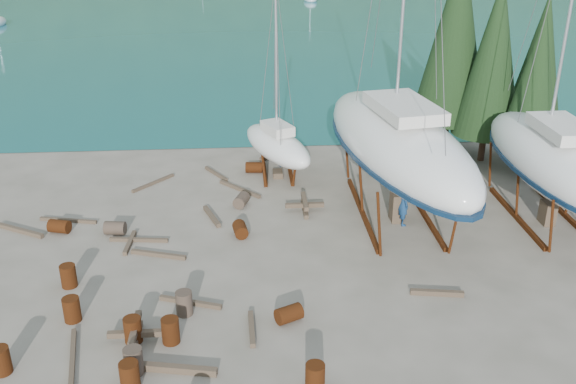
{
  "coord_description": "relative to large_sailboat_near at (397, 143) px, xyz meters",
  "views": [
    {
      "loc": [
        -0.65,
        -20.63,
        12.88
      ],
      "look_at": [
        1.05,
        3.0,
        2.39
      ],
      "focal_mm": 40.0,
      "sensor_mm": 36.0,
      "label": 1
    }
  ],
  "objects": [
    {
      "name": "drum_8",
      "position": [
        -13.36,
        -5.25,
        -3.02
      ],
      "size": [
        0.58,
        0.58,
        0.88
      ],
      "primitive_type": "cylinder",
      "color": "#59250F",
      "rests_on": "ground"
    },
    {
      "name": "drum_10",
      "position": [
        -9.26,
        -8.91,
        -3.02
      ],
      "size": [
        0.58,
        0.58,
        0.88
      ],
      "primitive_type": "cylinder",
      "color": "#59250F",
      "rests_on": "ground"
    },
    {
      "name": "timber_16",
      "position": [
        -8.96,
        -10.42,
        -3.34
      ],
      "size": [
        2.49,
        0.71,
        0.23
      ],
      "primitive_type": "cube",
      "rotation": [
        0.0,
        0.0,
        1.38
      ],
      "color": "brown",
      "rests_on": "ground"
    },
    {
      "name": "large_sailboat_near",
      "position": [
        0.0,
        0.0,
        0.0
      ],
      "size": [
        6.25,
        14.13,
        21.49
      ],
      "rotation": [
        0.0,
        0.0,
        0.17
      ],
      "color": "white",
      "rests_on": "ground"
    },
    {
      "name": "drum_15",
      "position": [
        -12.38,
        -1.12,
        -3.17
      ],
      "size": [
        0.95,
        0.69,
        0.58
      ],
      "primitive_type": "cylinder",
      "rotation": [
        1.57,
        0.0,
        1.44
      ],
      "color": "#2D2823",
      "rests_on": "ground"
    },
    {
      "name": "timber_0",
      "position": [
        -11.41,
        4.28,
        -3.38
      ],
      "size": [
        1.92,
        2.16,
        0.14
      ],
      "primitive_type": "cube",
      "rotation": [
        0.0,
        0.0,
        2.42
      ],
      "color": "brown",
      "rests_on": "ground"
    },
    {
      "name": "drum_7",
      "position": [
        -4.86,
        -11.48,
        -3.02
      ],
      "size": [
        0.58,
        0.58,
        0.88
      ],
      "primitive_type": "cylinder",
      "color": "#59250F",
      "rests_on": "ground"
    },
    {
      "name": "drum_13",
      "position": [
        -12.72,
        -7.47,
        -3.02
      ],
      "size": [
        0.58,
        0.58,
        0.88
      ],
      "primitive_type": "cylinder",
      "color": "#59250F",
      "rests_on": "ground"
    },
    {
      "name": "timber_6",
      "position": [
        -5.2,
        7.69,
        -3.36
      ],
      "size": [
        1.4,
        1.3,
        0.19
      ],
      "primitive_type": "cube",
      "rotation": [
        0.0,
        0.0,
        2.31
      ],
      "color": "brown",
      "rests_on": "ground"
    },
    {
      "name": "drum_12",
      "position": [
        -5.37,
        -8.04,
        -3.17
      ],
      "size": [
        1.05,
        0.91,
        0.58
      ],
      "primitive_type": "cylinder",
      "rotation": [
        1.57,
        0.0,
        2.02
      ],
      "color": "#59250F",
      "rests_on": "ground"
    },
    {
      "name": "drum_3",
      "position": [
        -10.24,
        -11.02,
        -3.02
      ],
      "size": [
        0.58,
        0.58,
        0.88
      ],
      "primitive_type": "cylinder",
      "color": "#59250F",
      "rests_on": "ground"
    },
    {
      "name": "drum_2",
      "position": [
        -14.82,
        -0.8,
        -3.17
      ],
      "size": [
        1.0,
        0.8,
        0.58
      ],
      "primitive_type": "cylinder",
      "rotation": [
        1.57,
        0.0,
        1.3
      ],
      "color": "#59250F",
      "rests_on": "ground"
    },
    {
      "name": "drum_5",
      "position": [
        -8.94,
        -7.36,
        -3.02
      ],
      "size": [
        0.58,
        0.58,
        0.88
      ],
      "primitive_type": "cylinder",
      "color": "#2D2823",
      "rests_on": "ground"
    },
    {
      "name": "timber_10",
      "position": [
        -7.01,
        3.17,
        -3.37
      ],
      "size": [
        2.06,
        2.19,
        0.16
      ],
      "primitive_type": "cube",
      "rotation": [
        0.0,
        0.0,
        0.75
      ],
      "color": "brown",
      "rests_on": "ground"
    },
    {
      "name": "timber_4",
      "position": [
        -11.62,
        -2.14,
        -3.37
      ],
      "size": [
        0.29,
        1.94,
        0.17
      ],
      "primitive_type": "cube",
      "rotation": [
        0.0,
        0.0,
        3.08
      ],
      "color": "brown",
      "rests_on": "ground"
    },
    {
      "name": "drum_4",
      "position": [
        -6.24,
        5.5,
        -3.17
      ],
      "size": [
        0.93,
        0.66,
        0.58
      ],
      "primitive_type": "cylinder",
      "rotation": [
        1.57,
        0.0,
        1.48
      ],
      "color": "#59250F",
      "rests_on": "ground"
    },
    {
      "name": "timber_pile_fore",
      "position": [
        -10.41,
        -8.81,
        -3.16
      ],
      "size": [
        1.8,
        1.8,
        0.6
      ],
      "color": "brown",
      "rests_on": "ground"
    },
    {
      "name": "drum_16",
      "position": [
        -10.23,
        -10.37,
        -3.02
      ],
      "size": [
        0.58,
        0.58,
        0.88
      ],
      "primitive_type": "cylinder",
      "color": "#2D2823",
      "rests_on": "ground"
    },
    {
      "name": "cypress_far_right",
      "position": [
        9.44,
        7.43,
        1.75
      ],
      "size": [
        3.24,
        3.24,
        9.0
      ],
      "color": "black",
      "rests_on": "ground"
    },
    {
      "name": "timber_8",
      "position": [
        -8.29,
        0.12,
        -3.36
      ],
      "size": [
        0.87,
        2.03,
        0.19
      ],
      "primitive_type": "cube",
      "rotation": [
        0.0,
        0.0,
        0.34
      ],
      "color": "brown",
      "rests_on": "ground"
    },
    {
      "name": "cypress_near_right",
      "position": [
        6.44,
        6.43,
        2.33
      ],
      "size": [
        3.6,
        3.6,
        10.0
      ],
      "color": "black",
      "rests_on": "ground"
    },
    {
      "name": "drum_14",
      "position": [
        -10.48,
        -8.79,
        -3.02
      ],
      "size": [
        0.58,
        0.58,
        0.88
      ],
      "primitive_type": "cylinder",
      "color": "#59250F",
      "rests_on": "ground"
    },
    {
      "name": "timber_11",
      "position": [
        -11.28,
        -1.89,
        -3.38
      ],
      "size": [
        2.49,
        0.45,
        0.15
      ],
      "primitive_type": "cube",
      "rotation": [
        0.0,
        0.0,
        1.45
      ],
      "color": "brown",
      "rests_on": "ground"
    },
    {
      "name": "large_sailboat_far",
      "position": [
        6.64,
        -0.91,
        -0.55
      ],
      "size": [
        3.38,
        11.29,
        17.82
      ],
      "rotation": [
        0.0,
        0.0,
        0.01
      ],
      "color": "white",
      "rests_on": "ground"
    },
    {
      "name": "timber_12",
      "position": [
        -10.31,
        -3.23,
        -3.37
      ],
      "size": [
        2.3,
        0.87,
        0.17
      ],
      "primitive_type": "cube",
      "rotation": [
        0.0,
        0.0,
        1.26
      ],
      "color": "brown",
      "rests_on": "ground"
    },
    {
      "name": "timber_pile_aft",
      "position": [
        -4.01,
        0.58,
        -3.16
      ],
      "size": [
        1.8,
        1.8,
        0.6
      ],
      "color": "brown",
      "rests_on": "ground"
    },
    {
      "name": "timber_7",
      "position": [
        -6.65,
        -8.51,
        -3.37
      ],
      "size": [
        0.22,
        1.87,
        0.17
      ],
      "primitive_type": "cube",
      "rotation": [
        0.0,
        0.0,
        0.02
      ],
      "color": "brown",
      "rests_on": "ground"
    },
    {
      "name": "timber_5",
      "position": [
        -8.79,
        -6.78,
        -3.37
      ],
      "size": [
        2.27,
        0.94,
        0.16
      ],
      "primitive_type": "cube",
      "rotation": [
        0.0,
        0.0,
        1.23
      ],
      "color": "brown",
      "rests_on": "ground"
    },
    {
      "name": "timber_15",
      "position": [
        -14.71,
        0.22,
        -3.38
      ],
      "size": [
        2.63,
        0.71,
        0.15
      ],
      "primitive_type": "cube",
      "rotation": [
        0.0,
        0.0,
        1.36
      ],
      "color": "brown",
      "rests_on": "ground"
    },
    {
      "name": "drum_11",
      "position": [
        -6.93,
        1.35,
        -3.17
      ],
      "size": [
        0.84,
        1.02,
        0.58
      ],
      "primitive_type": "cylinder",
      "rotation": [
        1.57,
        0.0,
        2.81
      ],
      "color": "#2D2823",
      "rests_on": "ground"
    },
    {
      "name": "cypress_back_left",
      "position": [
        4.94,
        8.43,
        3.21
      ],
      "size": [
        4.14,
        4.14,
        11.5
      ],
      "color": "black",
      "rests_on": "ground"
    },
    {
      "name": "timber_9",
      "position": [
        -8.25,
        5.3,
        -3.38
      ],
      "size": [
        1.27,
        1.94,
        0.15
      ],
      "primitive_type": "cube",
      "rotation": [
        0.0,
        0.0,
        0.55
      ],
      "color": "brown",
      "rests_on": "ground"
    },
    {
      "name": "cypress_mid_right",
      "position": [
        7.94,
        4.43,
        1.46
      ],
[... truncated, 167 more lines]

